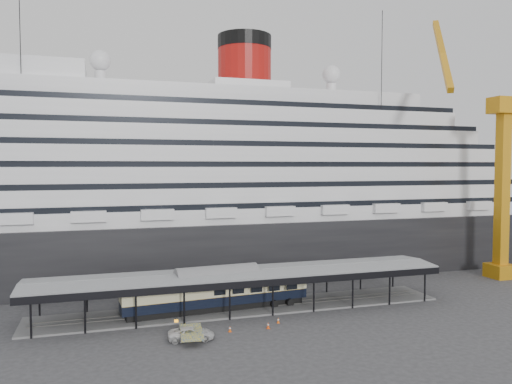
# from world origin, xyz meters

# --- Properties ---
(ground) EXTENTS (200.00, 200.00, 0.00)m
(ground) POSITION_xyz_m (0.00, 0.00, 0.00)
(ground) COLOR #313134
(ground) RESTS_ON ground
(cruise_ship) EXTENTS (130.00, 30.00, 43.90)m
(cruise_ship) POSITION_xyz_m (0.05, 32.00, 18.35)
(cruise_ship) COLOR black
(cruise_ship) RESTS_ON ground
(platform_canopy) EXTENTS (56.00, 9.18, 5.30)m
(platform_canopy) POSITION_xyz_m (0.00, 5.00, 2.36)
(platform_canopy) COLOR slate
(platform_canopy) RESTS_ON ground
(crane_yellow) EXTENTS (23.83, 18.78, 47.60)m
(crane_yellow) POSITION_xyz_m (47.06, 10.54, 19.96)
(crane_yellow) COLOR #C88312
(crane_yellow) RESTS_ON ground
(port_truck) EXTENTS (5.37, 2.93, 1.43)m
(port_truck) POSITION_xyz_m (-8.82, -4.96, 0.71)
(port_truck) COLOR silver
(port_truck) RESTS_ON ground
(pullman_carriage) EXTENTS (25.42, 5.36, 24.77)m
(pullman_carriage) POSITION_xyz_m (-3.59, 5.00, 2.98)
(pullman_carriage) COLOR black
(pullman_carriage) RESTS_ON ground
(traffic_cone_left) EXTENTS (0.40, 0.40, 0.78)m
(traffic_cone_left) POSITION_xyz_m (0.66, -3.76, 0.39)
(traffic_cone_left) COLOR #E9470C
(traffic_cone_left) RESTS_ON ground
(traffic_cone_mid) EXTENTS (0.40, 0.40, 0.71)m
(traffic_cone_mid) POSITION_xyz_m (-4.01, -3.56, 0.35)
(traffic_cone_mid) COLOR #E5520C
(traffic_cone_mid) RESTS_ON ground
(traffic_cone_right) EXTENTS (0.43, 0.43, 0.69)m
(traffic_cone_right) POSITION_xyz_m (2.53, -2.17, 0.34)
(traffic_cone_right) COLOR #EB580D
(traffic_cone_right) RESTS_ON ground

